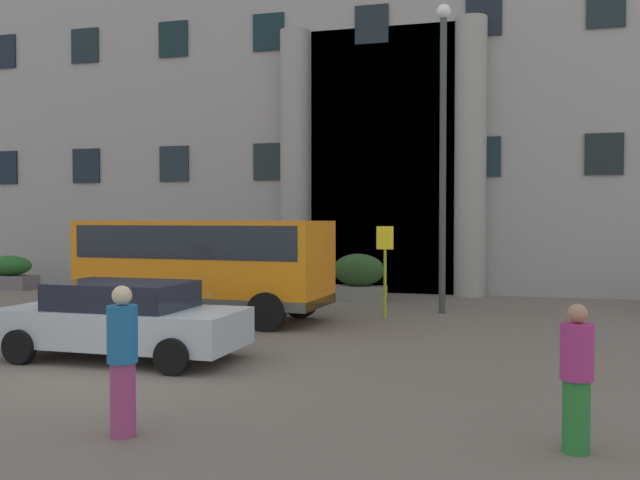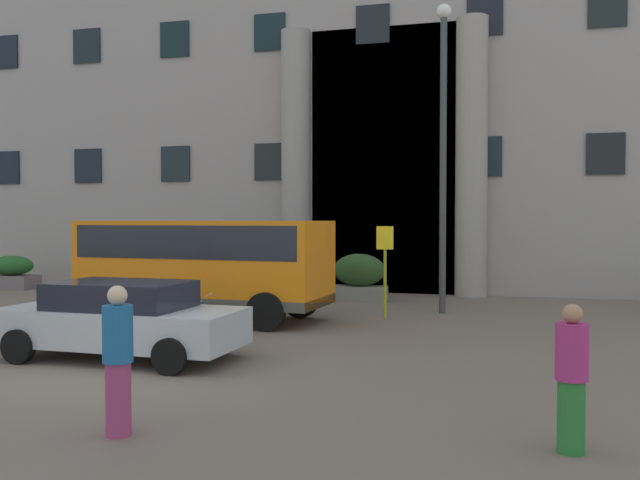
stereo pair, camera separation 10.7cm
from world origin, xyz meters
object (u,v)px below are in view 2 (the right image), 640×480
Objects in this scene: motorcycle_near_kerb at (180,313)px; lamppost_plaza_centre at (443,136)px; orange_minibus at (204,260)px; hedge_planter_entrance_right at (359,278)px; hedge_planter_entrance_left at (205,276)px; white_taxi_kerbside at (122,319)px; pedestrian_man_red_shirt at (118,360)px; hedge_planter_far_west at (12,273)px; pedestrian_woman_dark_dress at (572,378)px; bus_stop_sign at (385,261)px.

lamppost_plaza_centre is at bearing 29.96° from motorcycle_near_kerb.
motorcycle_near_kerb is (0.39, -2.08, -1.07)m from orange_minibus.
hedge_planter_entrance_left is at bearing 178.30° from hedge_planter_entrance_right.
lamppost_plaza_centre is (5.17, 7.72, 4.10)m from white_taxi_kerbside.
pedestrian_man_red_shirt is at bearing -89.91° from hedge_planter_entrance_right.
pedestrian_man_red_shirt is (3.03, -8.88, -0.62)m from orange_minibus.
orange_minibus is 3.46× the size of hedge_planter_far_west.
lamppost_plaza_centre is at bearing -8.64° from hedge_planter_far_west.
motorcycle_near_kerb is 8.51m from lamppost_plaza_centre.
white_taxi_kerbside is at bearing -43.17° from hedge_planter_far_west.
hedge_planter_entrance_right is 0.86× the size of hedge_planter_entrance_left.
pedestrian_man_red_shirt reaches higher than motorcycle_near_kerb.
hedge_planter_entrance_right is at bearing -5.12° from pedestrian_woman_dark_dress.
lamppost_plaza_centre is (5.78, 2.84, 3.31)m from orange_minibus.
lamppost_plaza_centre reaches higher than hedge_planter_entrance_right.
pedestrian_man_red_shirt is at bearing 71.99° from pedestrian_woman_dark_dress.
lamppost_plaza_centre is (1.36, 1.33, 3.35)m from bus_stop_sign.
hedge_planter_entrance_right is 0.95× the size of pedestrian_man_red_shirt.
hedge_planter_entrance_right is 0.84× the size of motorcycle_near_kerb.
hedge_planter_far_west is 16.71m from lamppost_plaza_centre.
hedge_planter_far_west is at bearing 178.82° from hedge_planter_entrance_left.
hedge_planter_entrance_right is at bearing 112.42° from bus_stop_sign.
bus_stop_sign reaches higher than white_taxi_kerbside.
white_taxi_kerbside is (2.97, -9.98, 0.09)m from hedge_planter_entrance_left.
orange_minibus reaches higher than bus_stop_sign.
lamppost_plaza_centre is at bearing 44.39° from bus_stop_sign.
motorcycle_near_kerb is 9.85m from pedestrian_woman_dark_dress.
hedge_planter_far_west is 0.92× the size of motorcycle_near_kerb.
pedestrian_woman_dark_dress reaches higher than white_taxi_kerbside.
bus_stop_sign reaches higher than motorcycle_near_kerb.
lamppost_plaza_centre is at bearing 29.88° from orange_minibus.
bus_stop_sign is at bearing -67.58° from hedge_planter_entrance_right.
bus_stop_sign is 0.29× the size of lamppost_plaza_centre.
pedestrian_man_red_shirt is at bearing -97.65° from bus_stop_sign.
white_taxi_kerbside reaches higher than motorcycle_near_kerb.
pedestrian_man_red_shirt is 12.66m from lamppost_plaza_centre.
white_taxi_kerbside is 2.21× the size of motorcycle_near_kerb.
bus_stop_sign is 15.13m from hedge_planter_far_west.
orange_minibus reaches higher than hedge_planter_entrance_right.
orange_minibus is 9.41m from pedestrian_man_red_shirt.
hedge_planter_entrance_right is at bearing -1.39° from hedge_planter_far_west.
pedestrian_woman_dark_dress reaches higher than hedge_planter_entrance_left.
hedge_planter_entrance_right reaches higher than white_taxi_kerbside.
orange_minibus is 4.98m from white_taxi_kerbside.
white_taxi_kerbside is (-2.39, -9.82, 0.01)m from hedge_planter_entrance_right.
lamppost_plaza_centre is at bearing -37.20° from hedge_planter_entrance_right.
orange_minibus is 11.52m from hedge_planter_far_west.
bus_stop_sign is 10.50m from pedestrian_man_red_shirt.
white_taxi_kerbside is (-3.81, -6.39, -0.76)m from bus_stop_sign.
hedge_planter_entrance_left is at bearing 164.42° from lamppost_plaza_centre.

